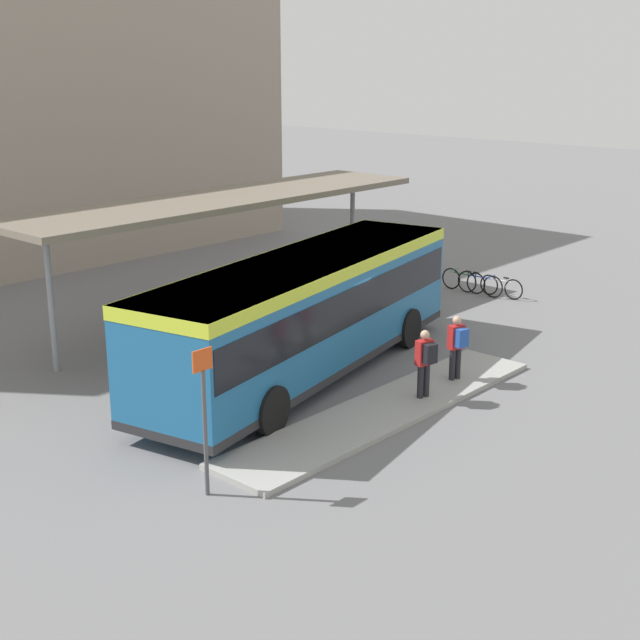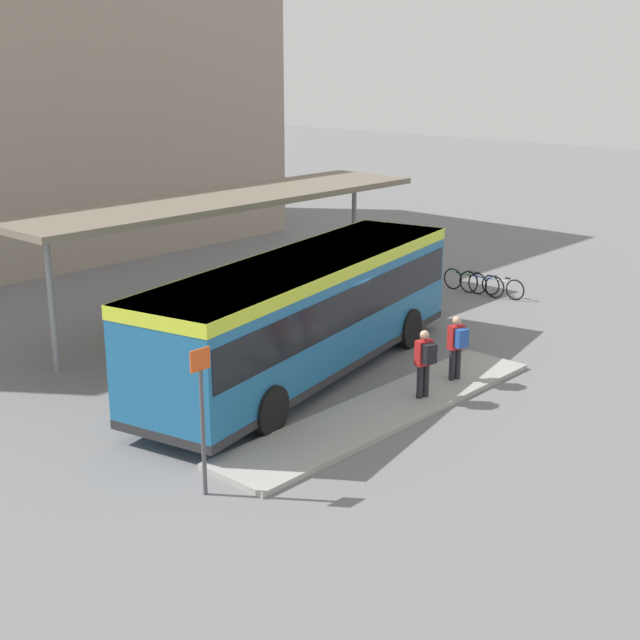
% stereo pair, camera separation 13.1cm
% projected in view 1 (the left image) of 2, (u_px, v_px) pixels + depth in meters
% --- Properties ---
extents(ground_plane, '(120.00, 120.00, 0.00)m').
position_uv_depth(ground_plane, '(305.00, 376.00, 22.27)').
color(ground_plane, slate).
extents(curb_island, '(9.42, 1.80, 0.12)m').
position_uv_depth(curb_island, '(386.00, 410.00, 19.99)').
color(curb_island, '#9E9E99').
rests_on(curb_island, ground_plane).
extents(city_bus, '(11.35, 4.77, 2.98)m').
position_uv_depth(city_bus, '(305.00, 309.00, 21.78)').
color(city_bus, '#1E6093').
rests_on(city_bus, ground_plane).
extents(pedestrian_waiting, '(0.44, 0.48, 1.61)m').
position_uv_depth(pedestrian_waiting, '(425.00, 360.00, 20.29)').
color(pedestrian_waiting, '#232328').
rests_on(pedestrian_waiting, curb_island).
extents(pedestrian_companion, '(0.44, 0.48, 1.60)m').
position_uv_depth(pedestrian_companion, '(457.00, 344.00, 21.44)').
color(pedestrian_companion, '#232328').
rests_on(pedestrian_companion, curb_island).
extents(bicycle_white, '(0.48, 1.63, 0.70)m').
position_uv_depth(bicycle_white, '(501.00, 287.00, 29.48)').
color(bicycle_white, black).
rests_on(bicycle_white, ground_plane).
extents(bicycle_blue, '(0.48, 1.77, 0.76)m').
position_uv_depth(bicycle_blue, '(480.00, 284.00, 29.74)').
color(bicycle_blue, black).
rests_on(bicycle_blue, ground_plane).
extents(bicycle_green, '(0.48, 1.73, 0.74)m').
position_uv_depth(bicycle_green, '(463.00, 281.00, 30.21)').
color(bicycle_green, black).
rests_on(bicycle_green, ground_plane).
extents(station_shelter, '(13.74, 3.17, 3.80)m').
position_uv_depth(station_shelter, '(224.00, 201.00, 25.77)').
color(station_shelter, '#706656').
rests_on(station_shelter, ground_plane).
extents(potted_planter_near_shelter, '(0.77, 0.77, 1.25)m').
position_uv_depth(potted_planter_near_shelter, '(418.00, 279.00, 29.25)').
color(potted_planter_near_shelter, slate).
rests_on(potted_planter_near_shelter, ground_plane).
extents(platform_sign, '(0.44, 0.08, 2.80)m').
position_uv_depth(platform_sign, '(205.00, 415.00, 15.81)').
color(platform_sign, '#4C4C51').
rests_on(platform_sign, ground_plane).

